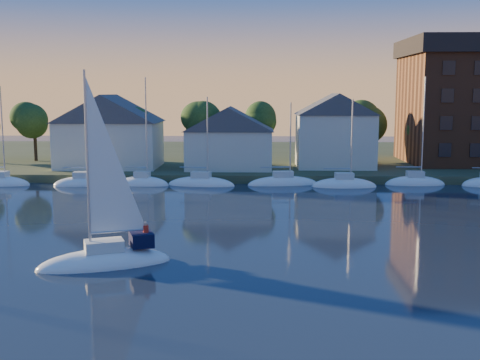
{
  "coord_description": "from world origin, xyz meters",
  "views": [
    {
      "loc": [
        -2.17,
        -21.42,
        10.91
      ],
      "look_at": [
        -3.51,
        22.0,
        4.57
      ],
      "focal_mm": 45.0,
      "sensor_mm": 36.0,
      "label": 1
    }
  ],
  "objects_px": {
    "clubhouse_east": "(335,130)",
    "clubhouse_west": "(110,130)",
    "clubhouse_centre": "(229,137)",
    "hero_sailboat": "(107,257)"
  },
  "relations": [
    {
      "from": "clubhouse_west",
      "to": "clubhouse_east",
      "type": "xyz_separation_m",
      "value": [
        30.0,
        1.0,
        0.07
      ]
    },
    {
      "from": "clubhouse_east",
      "to": "clubhouse_west",
      "type": "bearing_deg",
      "value": -178.09
    },
    {
      "from": "clubhouse_centre",
      "to": "clubhouse_west",
      "type": "bearing_deg",
      "value": 176.42
    },
    {
      "from": "hero_sailboat",
      "to": "clubhouse_west",
      "type": "bearing_deg",
      "value": -98.01
    },
    {
      "from": "clubhouse_centre",
      "to": "hero_sailboat",
      "type": "xyz_separation_m",
      "value": [
        -5.8,
        -41.6,
        -4.57
      ]
    },
    {
      "from": "clubhouse_east",
      "to": "hero_sailboat",
      "type": "relative_size",
      "value": 0.78
    },
    {
      "from": "clubhouse_east",
      "to": "hero_sailboat",
      "type": "xyz_separation_m",
      "value": [
        -19.8,
        -43.6,
        -5.43
      ]
    },
    {
      "from": "clubhouse_centre",
      "to": "clubhouse_east",
      "type": "bearing_deg",
      "value": 8.13
    },
    {
      "from": "clubhouse_east",
      "to": "hero_sailboat",
      "type": "bearing_deg",
      "value": -114.42
    },
    {
      "from": "clubhouse_west",
      "to": "hero_sailboat",
      "type": "bearing_deg",
      "value": -76.53
    }
  ]
}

